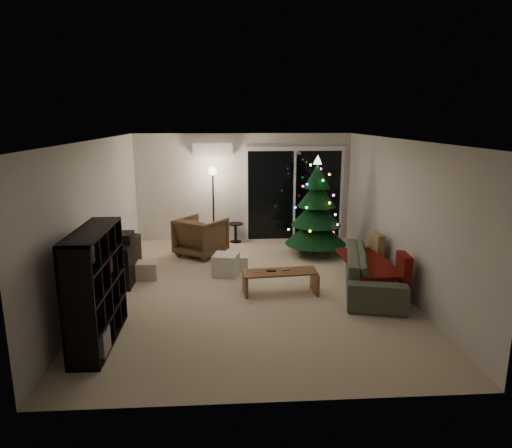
{
  "coord_description": "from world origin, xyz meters",
  "views": [
    {
      "loc": [
        -0.4,
        -7.36,
        2.83
      ],
      "look_at": [
        0.1,
        0.3,
        1.05
      ],
      "focal_mm": 32.0,
      "sensor_mm": 36.0,
      "label": 1
    }
  ],
  "objects": [
    {
      "name": "sofa",
      "position": [
        2.05,
        -0.21,
        0.33
      ],
      "size": [
        1.41,
        2.4,
        0.66
      ],
      "primitive_type": "imported",
      "rotation": [
        0.0,
        0.0,
        1.32
      ],
      "color": "#4D5344",
      "rests_on": "floor"
    },
    {
      "name": "room",
      "position": [
        0.46,
        1.49,
        1.02
      ],
      "size": [
        6.5,
        7.51,
        2.6
      ],
      "color": "beige",
      "rests_on": "ground"
    },
    {
      "name": "remote_b",
      "position": [
        0.56,
        -0.24,
        0.4
      ],
      "size": [
        0.15,
        0.09,
        0.02
      ],
      "primitive_type": "cube",
      "rotation": [
        0.0,
        0.0,
        0.35
      ],
      "color": "slate",
      "rests_on": "coffee_table"
    },
    {
      "name": "christmas_tree",
      "position": [
        1.47,
        1.9,
        1.05
      ],
      "size": [
        1.44,
        1.44,
        2.1
      ],
      "primitive_type": "cone",
      "rotation": [
        0.0,
        0.0,
        -0.12
      ],
      "color": "#0B3214",
      "rests_on": "floor"
    },
    {
      "name": "cushion_b",
      "position": [
        2.3,
        -0.86,
        0.6
      ],
      "size": [
        0.16,
        0.44,
        0.43
      ],
      "primitive_type": "cube",
      "rotation": [
        0.0,
        0.0,
        -0.07
      ],
      "color": "#52140E",
      "rests_on": "sofa"
    },
    {
      "name": "media_cabinet",
      "position": [
        -2.25,
        0.52,
        0.36
      ],
      "size": [
        0.44,
        1.16,
        0.72
      ],
      "primitive_type": "cube",
      "rotation": [
        0.0,
        0.0,
        -0.0
      ],
      "color": "black",
      "rests_on": "floor"
    },
    {
      "name": "cardboard_box_a",
      "position": [
        -1.88,
        0.58,
        0.15
      ],
      "size": [
        0.43,
        0.33,
        0.31
      ],
      "primitive_type": "cube",
      "rotation": [
        0.0,
        0.0,
        0.01
      ],
      "color": "beige",
      "rests_on": "floor"
    },
    {
      "name": "floor_lamp",
      "position": [
        -0.7,
        2.73,
        0.86
      ],
      "size": [
        0.28,
        0.28,
        1.73
      ],
      "primitive_type": "cylinder",
      "color": "black",
      "rests_on": "floor"
    },
    {
      "name": "cushion_a",
      "position": [
        2.3,
        0.44,
        0.6
      ],
      "size": [
        0.17,
        0.44,
        0.43
      ],
      "primitive_type": "cube",
      "rotation": [
        0.0,
        0.0,
        0.09
      ],
      "color": "#938450",
      "rests_on": "sofa"
    },
    {
      "name": "coffee_table",
      "position": [
        0.46,
        -0.29,
        0.19
      ],
      "size": [
        1.25,
        0.54,
        0.39
      ],
      "primitive_type": null,
      "rotation": [
        0.0,
        0.0,
        0.1
      ],
      "color": "brown",
      "rests_on": "floor"
    },
    {
      "name": "side_table",
      "position": [
        -0.2,
        3.0,
        0.22
      ],
      "size": [
        0.41,
        0.41,
        0.45
      ],
      "primitive_type": "cylinder",
      "rotation": [
        0.0,
        0.0,
        0.14
      ],
      "color": "black",
      "rests_on": "floor"
    },
    {
      "name": "cardboard_box_b",
      "position": [
        -0.21,
        1.0,
        0.13
      ],
      "size": [
        0.39,
        0.3,
        0.26
      ],
      "primitive_type": "cube",
      "rotation": [
        0.0,
        0.0,
        0.06
      ],
      "color": "beige",
      "rests_on": "floor"
    },
    {
      "name": "sofa_throw",
      "position": [
        1.95,
        -0.21,
        0.48
      ],
      "size": [
        0.7,
        1.62,
        0.05
      ],
      "primitive_type": "cube",
      "color": "#52140E",
      "rests_on": "sofa"
    },
    {
      "name": "ottoman",
      "position": [
        -0.43,
        0.69,
        0.2
      ],
      "size": [
        0.53,
        0.53,
        0.4
      ],
      "primitive_type": "cube",
      "rotation": [
        0.0,
        0.0,
        -0.23
      ],
      "color": "silver",
      "rests_on": "floor"
    },
    {
      "name": "remote_a",
      "position": [
        0.31,
        -0.29,
        0.4
      ],
      "size": [
        0.15,
        0.05,
        0.02
      ],
      "primitive_type": "cube",
      "color": "black",
      "rests_on": "coffee_table"
    },
    {
      "name": "armchair",
      "position": [
        -0.95,
        1.98,
        0.41
      ],
      "size": [
        1.22,
        1.23,
        0.81
      ],
      "primitive_type": "imported",
      "rotation": [
        0.0,
        0.0,
        2.54
      ],
      "color": "brown",
      "rests_on": "floor"
    },
    {
      "name": "stereo",
      "position": [
        -2.25,
        0.52,
        0.8
      ],
      "size": [
        0.37,
        0.43,
        0.15
      ],
      "primitive_type": "cube",
      "color": "black",
      "rests_on": "media_cabinet"
    },
    {
      "name": "bookshelf",
      "position": [
        -2.25,
        -1.81,
        0.75
      ],
      "size": [
        0.39,
        1.5,
        1.5
      ],
      "primitive_type": null,
      "rotation": [
        0.0,
        0.0,
        -0.0
      ],
      "color": "black",
      "rests_on": "floor"
    }
  ]
}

